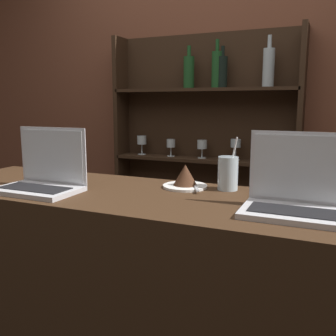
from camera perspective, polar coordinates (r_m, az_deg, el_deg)
bar_counter at (r=1.61m, az=-3.70°, el=-21.46°), size 1.86×0.55×1.00m
back_wall at (r=2.49m, az=8.80°, el=10.00°), size 7.00×0.06×2.70m
back_shelf at (r=2.48m, az=5.63°, el=0.57°), size 1.21×0.18×1.78m
laptop_near at (r=1.54m, az=-18.48°, el=-1.13°), size 0.32×0.20×0.24m
laptop_far at (r=1.22m, az=19.61°, el=-3.89°), size 0.34×0.21×0.25m
cake_plate at (r=1.51m, az=2.65°, el=-1.57°), size 0.18×0.18×0.09m
water_glass at (r=1.48m, az=9.12°, el=-0.79°), size 0.08×0.08×0.21m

